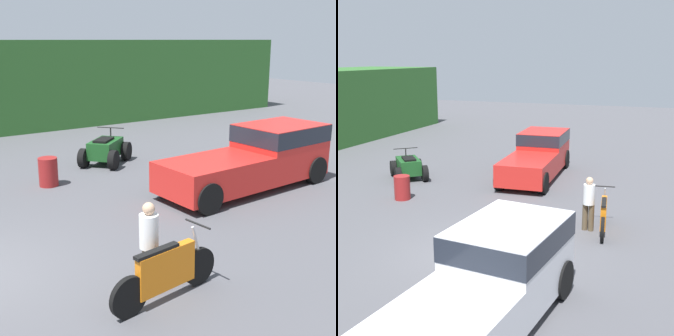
# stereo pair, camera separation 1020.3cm
# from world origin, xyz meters

# --- Properties ---
(ground_plane) EXTENTS (80.00, 80.00, 0.00)m
(ground_plane) POSITION_xyz_m (0.00, 0.00, 0.00)
(ground_plane) COLOR #4C4C51
(pickup_truck_red) EXTENTS (5.67, 2.25, 1.82)m
(pickup_truck_red) POSITION_xyz_m (8.86, 0.98, 0.96)
(pickup_truck_red) COLOR red
(pickup_truck_red) RESTS_ON ground_plane
(pickup_truck_second) EXTENTS (5.99, 2.64, 1.82)m
(pickup_truck_second) POSITION_xyz_m (-3.04, -1.45, 0.96)
(pickup_truck_second) COLOR silver
(pickup_truck_second) RESTS_ON ground_plane
(dirt_bike) EXTENTS (2.30, 0.60, 1.21)m
(dirt_bike) POSITION_xyz_m (2.89, -2.77, 0.50)
(dirt_bike) COLOR black
(dirt_bike) RESTS_ON ground_plane
(quad_atv) EXTENTS (2.42, 2.36, 1.23)m
(quad_atv) POSITION_xyz_m (6.32, 6.02, 0.50)
(quad_atv) COLOR black
(quad_atv) RESTS_ON ground_plane
(rider_person) EXTENTS (0.38, 0.38, 1.65)m
(rider_person) POSITION_xyz_m (2.84, -2.32, 0.90)
(rider_person) COLOR brown
(rider_person) RESTS_ON ground_plane
(steel_barrel) EXTENTS (0.58, 0.58, 0.88)m
(steel_barrel) POSITION_xyz_m (3.64, 4.65, 0.44)
(steel_barrel) COLOR maroon
(steel_barrel) RESTS_ON ground_plane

